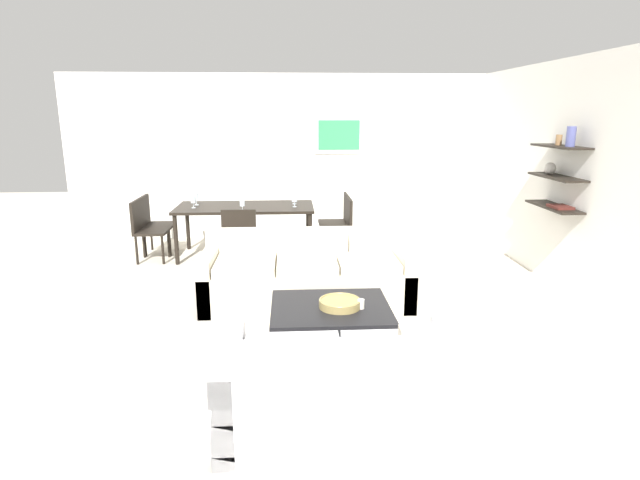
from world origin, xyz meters
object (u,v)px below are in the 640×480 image
Objects in this scene: dining_table at (245,210)px; dining_chair_right_near at (342,224)px; decorative_bowl at (340,303)px; wine_glass_right_near at (294,199)px; loveseat_white at (346,388)px; wine_glass_left_near at (193,200)px; dining_chair_left_near at (145,227)px; dining_chair_right_far at (339,218)px; sofa_beige at (307,277)px; wine_glass_foot at (242,204)px; candle_jar at (361,304)px; dining_chair_foot at (240,236)px; coffee_table at (330,326)px; wine_glass_right_far at (294,196)px; wine_glass_left_far at (196,196)px; dining_chair_left_far at (153,220)px.

dining_table is 2.26× the size of dining_chair_right_near.
wine_glass_right_near is at bearing 96.92° from decorative_bowl.
wine_glass_left_near reaches higher than loveseat_white.
dining_chair_left_near and dining_chair_right_far have the same top height.
sofa_beige is 1.87m from wine_glass_foot.
candle_jar is at bearing -12.03° from decorative_bowl.
decorative_bowl is 0.43× the size of dining_chair_foot.
loveseat_white is at bearing -77.01° from dining_table.
dining_chair_foot is at bearing -46.79° from wine_glass_left_near.
wine_glass_right_near is (-0.11, 1.88, 0.57)m from sofa_beige.
wine_glass_right_far reaches higher than coffee_table.
wine_glass_right_far is (-0.68, 0.34, 0.36)m from dining_chair_right_near.
dining_chair_left_near is (-2.24, 1.78, 0.21)m from sofa_beige.
wine_glass_left_near is (-1.82, 3.04, 0.44)m from decorative_bowl.
wine_glass_left_far is at bearing 170.62° from dining_table.
wine_glass_foot is (0.72, -0.30, -0.01)m from wine_glass_left_near.
wine_glass_right_near is at bearing 95.46° from coffee_table.
dining_chair_right_near is at bearing 8.34° from wine_glass_foot.
coffee_table is 3.38m from dining_chair_right_far.
candle_jar is at bearing -61.05° from dining_chair_foot.
coffee_table is 3.54m from wine_glass_left_near.
dining_table is 0.91m from dining_chair_foot.
sofa_beige is at bearing 94.25° from loveseat_white.
decorative_bowl is 0.19× the size of dining_table.
wine_glass_left_far is at bearing 170.99° from dining_chair_right_near.
coffee_table is at bearing -97.67° from dining_chair_right_near.
dining_chair_left_far reaches higher than sofa_beige.
dining_chair_left_near is 1.00× the size of dining_chair_foot.
dining_chair_right_far is 2.18m from wine_glass_left_near.
dining_chair_right_far is (2.81, 0.43, 0.00)m from dining_chair_left_near.
sofa_beige is at bearing -86.55° from wine_glass_right_near.
dining_chair_right_near is at bearing 25.62° from dining_chair_foot.
wine_glass_right_far reaches higher than dining_chair_left_far.
wine_glass_foot reaches higher than dining_chair_right_far.
sofa_beige is 2.59× the size of dining_chair_right_far.
candle_jar is 4.01m from dining_chair_left_near.
wine_glass_right_far is at bearing 93.69° from loveseat_white.
coffee_table is 3.74m from wine_glass_left_far.
dining_chair_left_near is 2.84m from dining_chair_right_far.
coffee_table is at bearing -84.54° from wine_glass_right_near.
wine_glass_right_far reaches higher than wine_glass_right_near.
dining_chair_right_far is at bearing 87.90° from candle_jar.
loveseat_white is 4.56m from wine_glass_right_far.
wine_glass_right_near is (2.13, 0.10, 0.36)m from dining_chair_left_near.
loveseat_white is 9.67× the size of wine_glass_right_far.
loveseat_white reaches higher than dining_table.
wine_glass_left_near is at bearing 8.20° from dining_chair_left_near.
loveseat_white is 1.89× the size of dining_chair_left_near.
decorative_bowl is at bearing -68.24° from wine_glass_foot.
wine_glass_left_near reaches higher than dining_chair_right_far.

